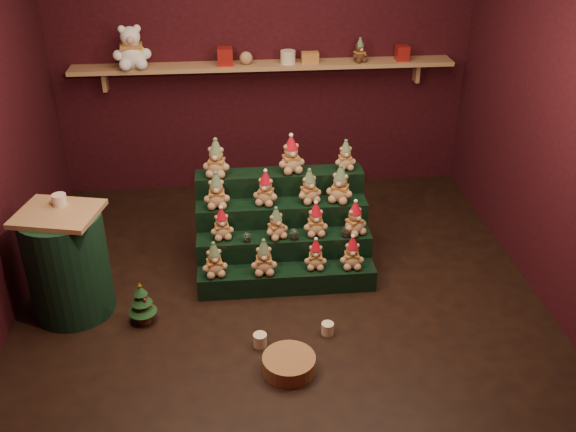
{
  "coord_description": "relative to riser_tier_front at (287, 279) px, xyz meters",
  "views": [
    {
      "loc": [
        -0.34,
        -4.09,
        2.99
      ],
      "look_at": [
        0.07,
        0.25,
        0.57
      ],
      "focal_mm": 40.0,
      "sensor_mm": 36.0,
      "label": 1
    }
  ],
  "objects": [
    {
      "name": "back_wall",
      "position": [
        -0.05,
        1.97,
        1.31
      ],
      "size": [
        4.0,
        0.1,
        2.8
      ],
      "primitive_type": "cube",
      "color": "black",
      "rests_on": "ground"
    },
    {
      "name": "table_ornament",
      "position": [
        -1.62,
        -0.02,
        0.8
      ],
      "size": [
        0.1,
        0.1,
        0.08
      ],
      "primitive_type": "cylinder",
      "color": "beige",
      "rests_on": "side_table"
    },
    {
      "name": "riser_tier_midfront",
      "position": [
        0.0,
        0.22,
        0.09
      ],
      "size": [
        1.4,
        0.22,
        0.36
      ],
      "primitive_type": "cube",
      "color": "black",
      "rests_on": "ground"
    },
    {
      "name": "teddy_9",
      "position": [
        -0.13,
        0.45,
        0.59
      ],
      "size": [
        0.25,
        0.24,
        0.28
      ],
      "primitive_type": null,
      "rotation": [
        0.0,
        0.0,
        -0.34
      ],
      "color": "tan",
      "rests_on": "riser_tier_midback"
    },
    {
      "name": "teddy_0",
      "position": [
        -0.56,
        -0.01,
        0.23
      ],
      "size": [
        0.22,
        0.21,
        0.28
      ],
      "primitive_type": null,
      "rotation": [
        0.0,
        0.0,
        0.17
      ],
      "color": "tan",
      "rests_on": "riser_tier_front"
    },
    {
      "name": "front_wall",
      "position": [
        -0.05,
        -2.13,
        1.31
      ],
      "size": [
        4.0,
        0.1,
        2.8
      ],
      "primitive_type": "cube",
      "color": "black",
      "rests_on": "ground"
    },
    {
      "name": "teddy_12",
      "position": [
        -0.52,
        0.65,
        0.79
      ],
      "size": [
        0.26,
        0.24,
        0.31
      ],
      "primitive_type": null,
      "rotation": [
        0.0,
        0.0,
        -0.2
      ],
      "color": "tan",
      "rests_on": "riser_tier_back"
    },
    {
      "name": "teddy_1",
      "position": [
        -0.18,
        -0.02,
        0.23
      ],
      "size": [
        0.21,
        0.19,
        0.29
      ],
      "primitive_type": null,
      "rotation": [
        0.0,
        0.0,
        -0.01
      ],
      "color": "tan",
      "rests_on": "riser_tier_front"
    },
    {
      "name": "right_wall",
      "position": [
        2.0,
        -0.08,
        1.31
      ],
      "size": [
        0.1,
        4.0,
        2.8
      ],
      "primitive_type": "cube",
      "color": "black",
      "rests_on": "ground"
    },
    {
      "name": "teddy_13",
      "position": [
        0.1,
        0.66,
        0.78
      ],
      "size": [
        0.26,
        0.24,
        0.31
      ],
      "primitive_type": null,
      "rotation": [
        0.0,
        0.0,
        0.2
      ],
      "color": "tan",
      "rests_on": "riser_tier_back"
    },
    {
      "name": "riser_tier_midback",
      "position": [
        0.0,
        0.44,
        0.18
      ],
      "size": [
        1.4,
        0.22,
        0.54
      ],
      "primitive_type": "cube",
      "color": "black",
      "rests_on": "ground"
    },
    {
      "name": "gift_tin_cream",
      "position": [
        0.18,
        1.77,
        1.29
      ],
      "size": [
        0.14,
        0.14,
        0.12
      ],
      "primitive_type": "cylinder",
      "color": "beige",
      "rests_on": "back_shelf"
    },
    {
      "name": "gift_tin_red_a",
      "position": [
        -0.41,
        1.77,
        1.31
      ],
      "size": [
        0.14,
        0.14,
        0.16
      ],
      "primitive_type": "cube",
      "color": "maroon",
      "rests_on": "back_shelf"
    },
    {
      "name": "teddy_6",
      "position": [
        0.25,
        0.22,
        0.41
      ],
      "size": [
        0.2,
        0.18,
        0.27
      ],
      "primitive_type": null,
      "rotation": [
        0.0,
        0.0,
        0.03
      ],
      "color": "tan",
      "rests_on": "riser_tier_midfront"
    },
    {
      "name": "teddy_7",
      "position": [
        0.56,
        0.21,
        0.41
      ],
      "size": [
        0.26,
        0.25,
        0.28
      ],
      "primitive_type": null,
      "rotation": [
        0.0,
        0.0,
        0.48
      ],
      "color": "tan",
      "rests_on": "riser_tier_midfront"
    },
    {
      "name": "shelf_plush_ball",
      "position": [
        -0.22,
        1.77,
        1.29
      ],
      "size": [
        0.12,
        0.12,
        0.12
      ],
      "primitive_type": "sphere",
      "color": "tan",
      "rests_on": "back_shelf"
    },
    {
      "name": "teddy_8",
      "position": [
        -0.52,
        0.43,
        0.6
      ],
      "size": [
        0.21,
        0.19,
        0.29
      ],
      "primitive_type": null,
      "rotation": [
        0.0,
        0.0,
        -0.01
      ],
      "color": "tan",
      "rests_on": "riser_tier_midback"
    },
    {
      "name": "wicker_basket",
      "position": [
        -0.07,
        -0.94,
        -0.03
      ],
      "size": [
        0.45,
        0.45,
        0.11
      ],
      "primitive_type": "cylinder",
      "rotation": [
        0.0,
        0.0,
        0.31
      ],
      "color": "#AC7345",
      "rests_on": "ground"
    },
    {
      "name": "white_bear",
      "position": [
        -1.25,
        1.76,
        1.47
      ],
      "size": [
        0.39,
        0.36,
        0.49
      ],
      "primitive_type": null,
      "rotation": [
        0.0,
        0.0,
        0.14
      ],
      "color": "white",
      "rests_on": "back_shelf"
    },
    {
      "name": "snow_globe_a",
      "position": [
        -0.3,
        0.16,
        0.31
      ],
      "size": [
        0.06,
        0.06,
        0.08
      ],
      "color": "black",
      "rests_on": "riser_tier_midfront"
    },
    {
      "name": "mug_right",
      "position": [
        0.24,
        -0.58,
        -0.05
      ],
      "size": [
        0.09,
        0.09,
        0.09
      ],
      "primitive_type": "cylinder",
      "color": "beige",
      "rests_on": "ground"
    },
    {
      "name": "brown_bear",
      "position": [
        0.85,
        1.76,
        1.34
      ],
      "size": [
        0.19,
        0.18,
        0.22
      ],
      "primitive_type": null,
      "rotation": [
        0.0,
        0.0,
        0.35
      ],
      "color": "#492A18",
      "rests_on": "back_shelf"
    },
    {
      "name": "snow_globe_b",
      "position": [
        0.07,
        0.16,
        0.32
      ],
      "size": [
        0.07,
        0.07,
        0.09
      ],
      "color": "black",
      "rests_on": "riser_tier_midfront"
    },
    {
      "name": "teddy_2",
      "position": [
        0.23,
        0.01,
        0.21
      ],
      "size": [
        0.19,
        0.18,
        0.25
      ],
      "primitive_type": null,
      "rotation": [
        0.0,
        0.0,
        -0.11
      ],
      "color": "tan",
      "rests_on": "riser_tier_front"
    },
    {
      "name": "teddy_4",
      "position": [
        -0.49,
        0.24,
        0.4
      ],
      "size": [
        0.21,
        0.19,
        0.26
      ],
      "primitive_type": null,
      "rotation": [
        0.0,
        0.0,
        0.14
      ],
      "color": "tan",
      "rests_on": "riser_tier_midfront"
    },
    {
      "name": "teddy_14",
      "position": [
        0.55,
        0.67,
        0.75
      ],
      "size": [
        0.19,
        0.17,
        0.25
      ],
      "primitive_type": null,
      "rotation": [
        0.0,
        0.0,
        0.06
      ],
      "color": "tan",
      "rests_on": "riser_tier_back"
    },
    {
      "name": "ground",
      "position": [
        -0.05,
        -0.08,
        -0.09
      ],
      "size": [
        4.0,
        4.0,
        0.0
      ],
      "primitive_type": "plane",
      "color": "black",
      "rests_on": "ground"
    },
    {
      "name": "mug_left",
      "position": [
        -0.25,
        -0.67,
        -0.04
      ],
      "size": [
        0.1,
        0.1,
        0.1
      ],
      "primitive_type": "cylinder",
      "color": "beige",
      "rests_on": "ground"
    },
    {
      "name": "teddy_5",
      "position": [
        -0.07,
        0.21,
        0.4
      ],
      "size": [
        0.24,
        0.23,
        0.26
      ],
      "primitive_type": null,
      "rotation": [
        0.0,
        0.0,
        0.42
      ],
      "color": "tan",
      "rests_on": "riser_tier_midfront"
    },
    {
      "name": "teddy_3",
      "position": [
        0.51,
        -0.0,
        0.22
      ],
      "size": [
        0.2,
        0.18,
        0.27
      ],
      "primitive_type": null,
      "rotation": [
        0.0,
        0.0,
        -0.05
      ],
      "color": "tan",
      "rests_on": "riser_tier_front"
    },
    {
      "name": "gift_tin_red_b",
      "position": [
        1.27,
        1.77,
        1.3
      ],
      "size": [
        0.12,
        0.12,
        0.14
      ],
      "primitive_type": "cube",
      "color": "maroon",
      "rests_on": "back_shelf"
    },
    {
      "name": "riser_tier_back",
      "position": [
        0.0,
        0.66,
        0.27
      ],
      "size": [
        1.4,
        0.22,
        0.72
      ],
      "primitive_type": "cube",
      "color": "black",
      "rests_on": "ground"
    },
    {
      "name": "teddy_10",
      "position": [
        0.22,
        0.45,
        0.59
      ],
      "size": [
        0.25,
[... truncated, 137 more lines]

